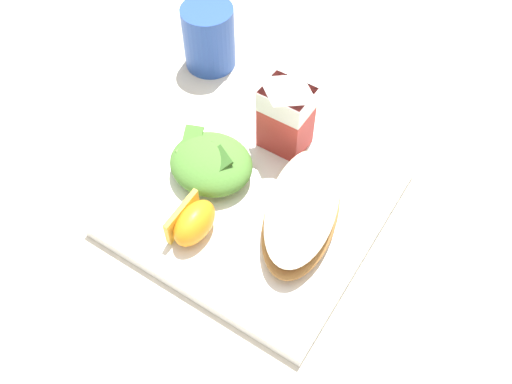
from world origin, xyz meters
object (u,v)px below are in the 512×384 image
(white_plate, at_px, (256,201))
(drinking_blue_cup, at_px, (209,37))
(cheesy_pizza_bread, at_px, (301,212))
(green_salad_pile, at_px, (209,166))
(orange_wedge_front, at_px, (193,222))
(milk_carton, at_px, (287,110))

(white_plate, relative_size, drinking_blue_cup, 3.07)
(cheesy_pizza_bread, xyz_separation_m, green_salad_pile, (-0.12, -0.00, 0.00))
(white_plate, height_order, orange_wedge_front, orange_wedge_front)
(green_salad_pile, xyz_separation_m, milk_carton, (0.05, 0.09, 0.04))
(orange_wedge_front, relative_size, drinking_blue_cup, 0.67)
(orange_wedge_front, bearing_deg, white_plate, 67.35)
(cheesy_pizza_bread, bearing_deg, orange_wedge_front, -140.76)
(white_plate, bearing_deg, milk_carton, 99.35)
(cheesy_pizza_bread, relative_size, drinking_blue_cup, 2.04)
(green_salad_pile, relative_size, orange_wedge_front, 1.66)
(white_plate, xyz_separation_m, milk_carton, (-0.01, 0.09, 0.07))
(orange_wedge_front, bearing_deg, cheesy_pizza_bread, 39.24)
(white_plate, height_order, drinking_blue_cup, drinking_blue_cup)
(orange_wedge_front, bearing_deg, drinking_blue_cup, 122.01)
(drinking_blue_cup, bearing_deg, milk_carton, -26.18)
(orange_wedge_front, height_order, drinking_blue_cup, drinking_blue_cup)
(white_plate, relative_size, orange_wedge_front, 4.60)
(milk_carton, distance_m, orange_wedge_front, 0.17)
(green_salad_pile, height_order, drinking_blue_cup, drinking_blue_cup)
(milk_carton, relative_size, drinking_blue_cup, 1.21)
(white_plate, height_order, cheesy_pizza_bread, cheesy_pizza_bread)
(cheesy_pizza_bread, distance_m, drinking_blue_cup, 0.30)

